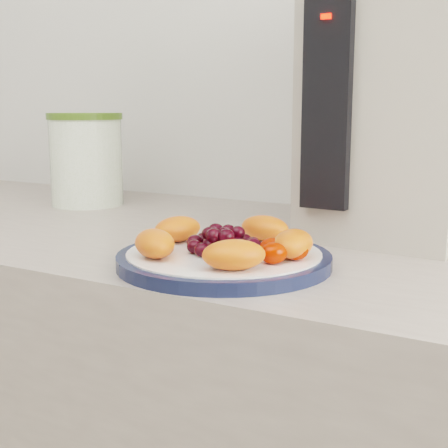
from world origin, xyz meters
The scene contains 8 objects.
plate_rim centered at (0.10, 1.03, 0.91)m, with size 0.25×0.25×0.01m, color #151D3C.
plate_face centered at (0.10, 1.03, 0.91)m, with size 0.23×0.23×0.02m, color white.
canister centered at (-0.36, 1.30, 0.98)m, with size 0.13×0.13×0.16m, color #447114.
canister_lid centered at (-0.36, 1.30, 1.07)m, with size 0.14×0.14×0.01m, color #496822.
appliance_body centered at (0.22, 1.33, 1.08)m, with size 0.21×0.29×0.37m, color #B2AA9C.
appliance_panel centered at (0.16, 1.18, 1.09)m, with size 0.06×0.02×0.27m, color black.
appliance_led centered at (0.16, 1.17, 1.19)m, with size 0.01×0.01×0.01m, color #FF0C05.
fruit_plate centered at (0.10, 1.03, 0.93)m, with size 0.22×0.21×0.03m.
Camera 1 is at (0.45, 0.41, 1.08)m, focal length 50.00 mm.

